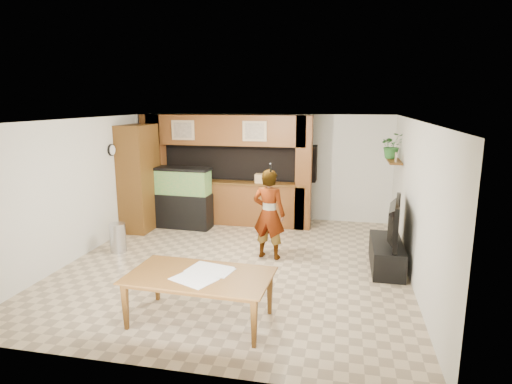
% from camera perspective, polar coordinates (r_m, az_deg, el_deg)
% --- Properties ---
extents(floor, '(6.50, 6.50, 0.00)m').
position_cam_1_polar(floor, '(7.96, -2.53, -9.43)').
color(floor, tan).
rests_on(floor, ground).
extents(ceiling, '(6.50, 6.50, 0.00)m').
position_cam_1_polar(ceiling, '(7.41, -2.72, 9.63)').
color(ceiling, white).
rests_on(ceiling, wall_back).
extents(wall_back, '(6.00, 0.00, 6.00)m').
position_cam_1_polar(wall_back, '(10.71, 1.71, 3.38)').
color(wall_back, silver).
rests_on(wall_back, floor).
extents(wall_left, '(0.00, 6.50, 6.50)m').
position_cam_1_polar(wall_left, '(8.81, -21.88, 0.63)').
color(wall_left, silver).
rests_on(wall_left, floor).
extents(wall_right, '(0.00, 6.50, 6.50)m').
position_cam_1_polar(wall_right, '(7.44, 20.38, -1.23)').
color(wall_right, silver).
rests_on(wall_right, floor).
extents(partition, '(4.20, 0.99, 2.60)m').
position_cam_1_polar(partition, '(10.33, -4.09, 3.10)').
color(partition, brown).
rests_on(partition, floor).
extents(wall_clock, '(0.05, 0.25, 0.25)m').
position_cam_1_polar(wall_clock, '(9.54, -18.69, 5.33)').
color(wall_clock, black).
rests_on(wall_clock, wall_left).
extents(wall_shelf, '(0.25, 0.90, 0.04)m').
position_cam_1_polar(wall_shelf, '(9.25, 17.93, 3.94)').
color(wall_shelf, brown).
rests_on(wall_shelf, wall_right).
extents(pantry_cabinet, '(0.60, 0.98, 2.40)m').
position_cam_1_polar(pantry_cabinet, '(10.05, -15.34, 1.80)').
color(pantry_cabinet, brown).
rests_on(pantry_cabinet, floor).
extents(trash_can, '(0.31, 0.31, 0.57)m').
position_cam_1_polar(trash_can, '(8.84, -17.94, -5.84)').
color(trash_can, '#B2B2B7').
rests_on(trash_can, floor).
extents(aquarium, '(1.28, 0.48, 1.42)m').
position_cam_1_polar(aquarium, '(10.06, -9.61, -0.85)').
color(aquarium, black).
rests_on(aquarium, floor).
extents(tv_stand, '(0.53, 1.43, 0.48)m').
position_cam_1_polar(tv_stand, '(8.00, 16.98, -8.01)').
color(tv_stand, black).
rests_on(tv_stand, floor).
extents(television, '(0.34, 1.35, 0.77)m').
position_cam_1_polar(television, '(7.82, 17.26, -3.71)').
color(television, black).
rests_on(television, tv_stand).
extents(photo_frame, '(0.03, 0.14, 0.18)m').
position_cam_1_polar(photo_frame, '(9.00, 18.13, 4.42)').
color(photo_frame, tan).
rests_on(photo_frame, wall_shelf).
extents(potted_plant, '(0.59, 0.54, 0.55)m').
position_cam_1_polar(potted_plant, '(9.49, 17.70, 5.92)').
color(potted_plant, '#2A6729').
rests_on(potted_plant, wall_shelf).
extents(person, '(0.68, 0.51, 1.70)m').
position_cam_1_polar(person, '(7.96, 1.74, -2.96)').
color(person, '#8F794E').
rests_on(person, floor).
extents(microphone, '(0.04, 0.10, 0.17)m').
position_cam_1_polar(microphone, '(7.62, 1.94, 3.26)').
color(microphone, black).
rests_on(microphone, person).
extents(dining_table, '(1.95, 1.14, 0.67)m').
position_cam_1_polar(dining_table, '(5.89, -7.59, -14.00)').
color(dining_table, brown).
rests_on(dining_table, floor).
extents(newspaper_a, '(0.66, 0.59, 0.01)m').
position_cam_1_polar(newspaper_a, '(5.65, -8.30, -11.42)').
color(newspaper_a, silver).
rests_on(newspaper_a, dining_table).
extents(newspaper_b, '(0.65, 0.53, 0.01)m').
position_cam_1_polar(newspaper_b, '(5.93, -6.23, -10.21)').
color(newspaper_b, silver).
rests_on(newspaper_b, dining_table).
extents(newspaper_c, '(0.56, 0.46, 0.01)m').
position_cam_1_polar(newspaper_c, '(5.88, -5.62, -10.38)').
color(newspaper_c, silver).
rests_on(newspaper_c, dining_table).
extents(counter_box, '(0.31, 0.21, 0.21)m').
position_cam_1_polar(counter_box, '(9.96, 0.81, 1.82)').
color(counter_box, tan).
rests_on(counter_box, partition).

